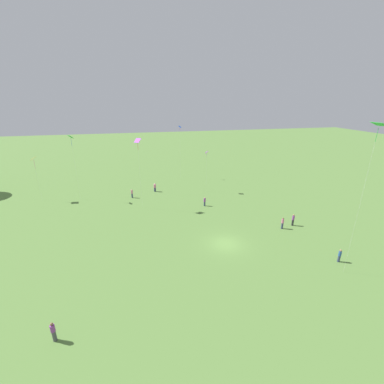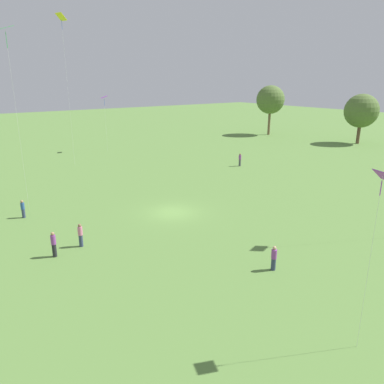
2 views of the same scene
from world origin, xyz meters
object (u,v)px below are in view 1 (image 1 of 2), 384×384
at_px(person_4, 340,256).
at_px(kite_1, 34,160).
at_px(person_1, 155,188).
at_px(person_3, 205,201).
at_px(kite_7, 138,143).
at_px(kite_5, 71,140).
at_px(kite_8, 378,131).
at_px(kite_0, 207,154).
at_px(person_2, 283,223).
at_px(person_5, 53,332).
at_px(kite_2, 180,130).
at_px(person_0, 132,193).
at_px(person_6, 293,220).

bearing_deg(person_4, kite_1, 16.07).
xyz_separation_m(person_1, person_3, (-9.45, -7.85, -0.03)).
xyz_separation_m(person_4, kite_7, (21.05, 21.55, 10.39)).
height_order(person_4, kite_5, kite_5).
distance_m(person_4, kite_8, 14.50).
xyz_separation_m(person_3, kite_0, (7.22, -2.32, 6.89)).
height_order(person_2, person_3, person_2).
bearing_deg(person_5, kite_2, 76.73).
xyz_separation_m(person_4, kite_5, (27.85, 32.76, 10.29)).
bearing_deg(person_5, person_4, 17.36).
height_order(person_3, kite_2, kite_2).
height_order(kite_0, kite_5, kite_5).
height_order(person_4, kite_1, kite_1).
distance_m(person_3, kite_7, 15.06).
height_order(person_3, person_5, person_5).
height_order(person_0, person_6, person_6).
xyz_separation_m(person_0, person_1, (2.53, -4.58, -0.01)).
bearing_deg(person_2, kite_8, -45.68).
bearing_deg(kite_5, person_0, -92.05).
xyz_separation_m(person_5, person_6, (13.13, -29.52, 0.02)).
xyz_separation_m(person_1, kite_5, (-1.04, 14.14, 10.25)).
bearing_deg(person_1, kite_8, -179.37).
distance_m(kite_0, kite_5, 24.59).
distance_m(person_4, kite_1, 49.68).
distance_m(person_3, person_6, 14.83).
relative_size(person_2, kite_0, 0.21).
xyz_separation_m(person_1, kite_1, (0.16, 21.10, 6.80)).
xyz_separation_m(kite_0, kite_2, (11.04, 3.21, 3.34)).
distance_m(person_4, person_6, 9.29).
distance_m(person_4, person_5, 29.71).
height_order(person_1, person_4, person_1).
bearing_deg(kite_8, kite_0, 51.68).
xyz_separation_m(person_0, person_4, (-26.36, -23.19, -0.05)).
height_order(person_1, kite_2, kite_2).
distance_m(kite_0, kite_8, 30.33).
height_order(person_6, kite_1, kite_1).
distance_m(person_0, person_6, 28.84).
bearing_deg(person_4, kite_8, 116.02).
bearing_deg(person_3, person_6, -96.17).
relative_size(person_5, kite_5, 0.15).
relative_size(person_1, kite_5, 0.15).
relative_size(kite_2, kite_7, 1.01).
bearing_deg(person_6, person_3, 111.83).
relative_size(kite_7, kite_8, 0.75).
height_order(person_1, kite_7, kite_7).
xyz_separation_m(person_5, kite_2, (41.53, -17.82, 10.16)).
xyz_separation_m(person_6, kite_7, (11.75, 21.61, 10.28)).
bearing_deg(person_2, person_6, 52.55).
bearing_deg(person_3, kite_8, -117.97).
relative_size(person_3, kite_7, 0.14).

